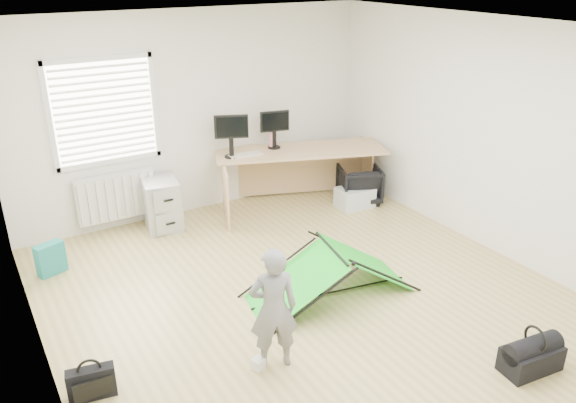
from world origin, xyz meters
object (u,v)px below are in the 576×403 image
filing_cabinet (161,204)px  duffel_bag (531,359)px  desk (300,177)px  monitor_left (231,142)px  monitor_right (274,134)px  office_chair (359,184)px  kite (331,272)px  thermos (271,138)px  storage_crate (355,197)px  laptop_bag (92,383)px  person (273,309)px

filing_cabinet → duffel_bag: size_ratio=1.27×
desk → monitor_left: bearing=-171.7°
monitor_right → office_chair: (1.03, -0.66, -0.74)m
desk → kite: desk is taller
filing_cabinet → monitor_right: (1.69, -0.01, 0.67)m
thermos → duffel_bag: thermos is taller
filing_cabinet → kite: bearing=-59.3°
desk → filing_cabinet: 1.98m
thermos → storage_crate: (0.88, -0.82, -0.80)m
monitor_left → duffel_bag: monitor_left is taller
desk → monitor_right: size_ratio=5.78×
thermos → kite: size_ratio=0.16×
monitor_right → laptop_bag: bearing=-127.3°
desk → monitor_left: size_ratio=5.30×
filing_cabinet → storage_crate: size_ratio=1.33×
kite → laptop_bag: (-2.51, -0.25, -0.13)m
monitor_right → laptop_bag: size_ratio=1.10×
filing_cabinet → kite: size_ratio=0.38×
person → laptop_bag: 1.56m
monitor_right → kite: size_ratio=0.23×
desk → filing_cabinet: size_ratio=3.57×
monitor_right → laptop_bag: monitor_right is taller
storage_crate → laptop_bag: size_ratio=1.35×
monitor_left → storage_crate: size_ratio=0.89×
kite → monitor_left: bearing=99.2°
monitor_left → duffel_bag: bearing=-57.0°
office_chair → person: bearing=63.4°
filing_cabinet → office_chair: filing_cabinet is taller
monitor_left → laptop_bag: bearing=-110.5°
desk → person: 3.54m
monitor_right → filing_cabinet: bearing=-167.3°
duffel_bag → laptop_bag: bearing=160.8°
filing_cabinet → person: person is taller
filing_cabinet → storage_crate: 2.68m
filing_cabinet → monitor_left: 1.22m
desk → monitor_right: monitor_right is taller
thermos → monitor_right: bearing=-62.9°
storage_crate → person: bearing=-138.9°
desk → thermos: 0.68m
kite → duffel_bag: size_ratio=3.35×
duffel_bag → person: bearing=153.6°
duffel_bag → storage_crate: bearing=83.6°
monitor_left → office_chair: 1.97m
filing_cabinet → monitor_right: monitor_right is taller
thermos → laptop_bag: (-3.24, -2.75, -0.80)m
office_chair → storage_crate: office_chair is taller
monitor_left → thermos: 0.68m
kite → duffel_bag: kite is taller
monitor_left → storage_crate: bearing=-1.5°
kite → duffel_bag: 2.02m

